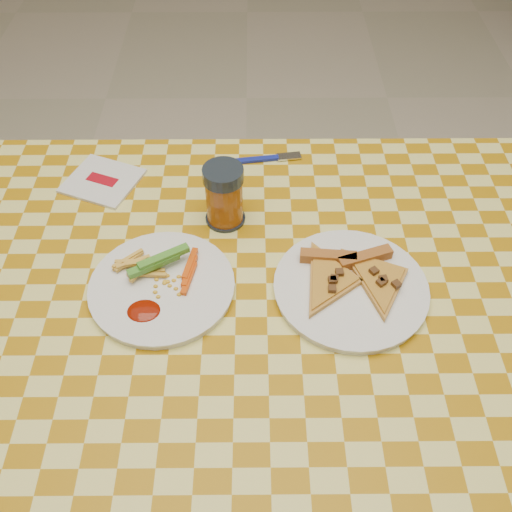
% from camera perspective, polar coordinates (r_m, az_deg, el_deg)
% --- Properties ---
extents(ground, '(8.00, 8.00, 0.00)m').
position_cam_1_polar(ground, '(1.62, -1.27, -20.89)').
color(ground, beige).
rests_on(ground, ground).
extents(table, '(1.28, 0.88, 0.76)m').
position_cam_1_polar(table, '(1.01, -1.91, -6.94)').
color(table, silver).
rests_on(table, ground).
extents(plate_left, '(0.30, 0.30, 0.01)m').
position_cam_1_polar(plate_left, '(0.97, -9.37, -3.14)').
color(plate_left, white).
rests_on(plate_left, table).
extents(plate_right, '(0.27, 0.27, 0.01)m').
position_cam_1_polar(plate_right, '(0.97, 9.43, -3.25)').
color(plate_right, white).
rests_on(plate_right, table).
extents(fries_veggies, '(0.16, 0.15, 0.04)m').
position_cam_1_polar(fries_veggies, '(0.97, -9.90, -1.86)').
color(fries_veggies, gold).
rests_on(fries_veggies, plate_left).
extents(pizza_slices, '(0.24, 0.21, 0.02)m').
position_cam_1_polar(pizza_slices, '(0.97, 9.57, -2.05)').
color(pizza_slices, gold).
rests_on(pizza_slices, plate_right).
extents(drink_glass, '(0.08, 0.08, 0.12)m').
position_cam_1_polar(drink_glass, '(1.04, -3.20, 6.04)').
color(drink_glass, black).
rests_on(drink_glass, table).
extents(napkin, '(0.17, 0.17, 0.01)m').
position_cam_1_polar(napkin, '(1.19, -15.10, 7.27)').
color(napkin, silver).
rests_on(napkin, table).
extents(fork, '(0.16, 0.04, 0.01)m').
position_cam_1_polar(fork, '(1.21, 0.85, 9.71)').
color(fork, navy).
rests_on(fork, table).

